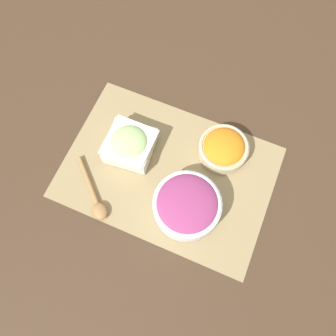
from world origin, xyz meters
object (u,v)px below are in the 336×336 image
at_px(cucumber_bowl, 130,144).
at_px(onion_bowl, 187,205).
at_px(carrot_bowl, 224,148).
at_px(wooden_spoon, 96,200).

relative_size(cucumber_bowl, onion_bowl, 0.78).
xyz_separation_m(carrot_bowl, wooden_spoon, (0.27, 0.28, -0.02)).
bearing_deg(carrot_bowl, cucumber_bowl, 21.14).
height_order(carrot_bowl, onion_bowl, onion_bowl).
height_order(onion_bowl, wooden_spoon, onion_bowl).
relative_size(carrot_bowl, wooden_spoon, 0.87).
xyz_separation_m(cucumber_bowl, onion_bowl, (-0.22, 0.10, 0.01)).
height_order(cucumber_bowl, onion_bowl, onion_bowl).
bearing_deg(wooden_spoon, onion_bowl, -162.28).
xyz_separation_m(carrot_bowl, cucumber_bowl, (0.25, 0.10, 0.01)).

